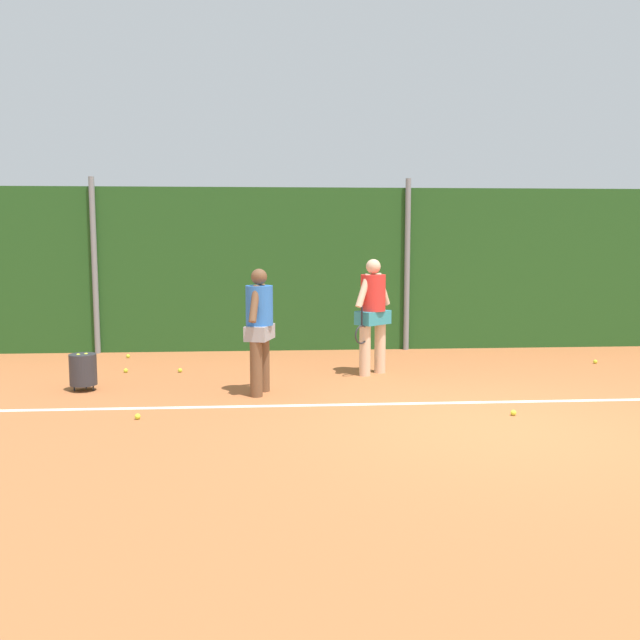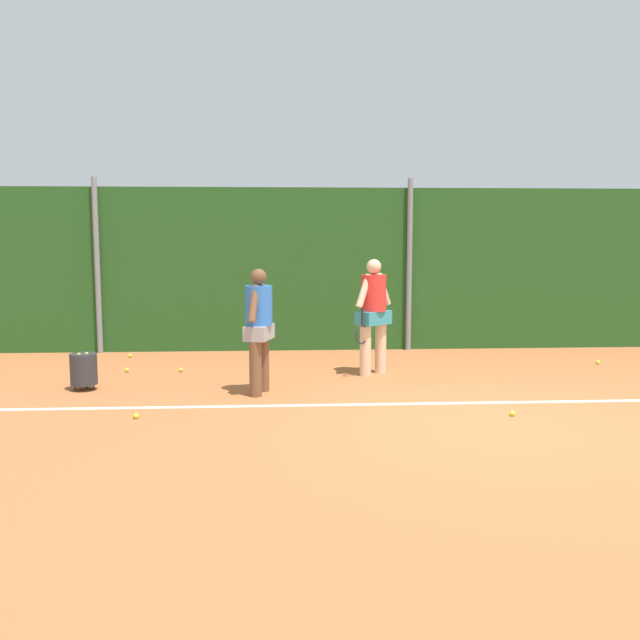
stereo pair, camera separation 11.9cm
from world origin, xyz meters
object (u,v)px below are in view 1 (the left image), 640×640
tennis_ball_1 (126,371)px  player_foreground_near (259,324)px  player_midcourt (373,310)px  tennis_ball_2 (138,417)px  tennis_ball_4 (128,356)px  tennis_ball_6 (513,413)px  tennis_ball_7 (180,370)px  tennis_ball_5 (595,362)px  ball_hopper (83,369)px

tennis_ball_1 → player_foreground_near: bearing=-37.4°
player_midcourt → tennis_ball_2: 4.00m
player_midcourt → tennis_ball_2: (-3.06, -2.40, -0.94)m
player_midcourt → tennis_ball_4: player_midcourt is taller
tennis_ball_1 → tennis_ball_2: bearing=-76.0°
player_midcourt → tennis_ball_6: size_ratio=26.34×
player_midcourt → tennis_ball_2: player_midcourt is taller
tennis_ball_4 → tennis_ball_7: 1.70m
player_midcourt → tennis_ball_7: bearing=-46.2°
tennis_ball_7 → tennis_ball_2: bearing=-92.8°
player_midcourt → tennis_ball_6: 3.00m
player_foreground_near → tennis_ball_7: size_ratio=25.13×
tennis_ball_5 → tennis_ball_4: bearing=172.0°
tennis_ball_2 → tennis_ball_5: (6.83, 3.00, 0.00)m
tennis_ball_6 → tennis_ball_7: (-4.21, 2.89, 0.00)m
player_foreground_near → tennis_ball_4: bearing=-124.8°
ball_hopper → tennis_ball_4: size_ratio=7.78×
tennis_ball_1 → tennis_ball_5: 7.53m
ball_hopper → tennis_ball_1: size_ratio=7.78×
player_midcourt → tennis_ball_5: 3.94m
tennis_ball_6 → player_midcourt: bearing=116.8°
player_foreground_near → tennis_ball_1: size_ratio=25.13×
player_midcourt → tennis_ball_4: (-3.97, 1.68, -0.94)m
tennis_ball_5 → tennis_ball_6: (-2.49, -3.15, 0.00)m
tennis_ball_2 → tennis_ball_4: same height
tennis_ball_5 → tennis_ball_1: bearing=-178.3°
player_midcourt → tennis_ball_7: 3.09m
tennis_ball_1 → tennis_ball_6: 5.82m
tennis_ball_2 → player_midcourt: bearing=38.2°
tennis_ball_2 → tennis_ball_6: same height
player_foreground_near → tennis_ball_6: 3.37m
player_foreground_near → tennis_ball_6: bearing=82.3°
tennis_ball_4 → tennis_ball_5: (7.75, -1.08, 0.00)m
ball_hopper → player_foreground_near: bearing=-8.7°
tennis_ball_5 → tennis_ball_6: size_ratio=1.00×
player_foreground_near → tennis_ball_1: (-2.07, 1.58, -0.90)m
tennis_ball_6 → tennis_ball_1: bearing=149.9°
ball_hopper → tennis_ball_4: (0.09, 2.52, -0.26)m
tennis_ball_5 → tennis_ball_7: 6.70m
ball_hopper → tennis_ball_7: (1.14, 1.18, -0.26)m
tennis_ball_6 → tennis_ball_7: size_ratio=1.00×
tennis_ball_4 → tennis_ball_5: bearing=-8.0°
tennis_ball_4 → tennis_ball_5: same height
tennis_ball_1 → tennis_ball_7: bearing=-2.5°
tennis_ball_4 → tennis_ball_5: size_ratio=1.00×
tennis_ball_6 → tennis_ball_4: bearing=141.2°
ball_hopper → tennis_ball_6: size_ratio=7.78×
tennis_ball_2 → tennis_ball_7: 2.75m
tennis_ball_1 → tennis_ball_5: (7.53, 0.22, 0.00)m
tennis_ball_2 → tennis_ball_7: same height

